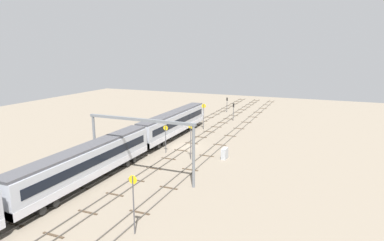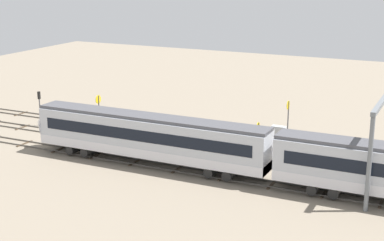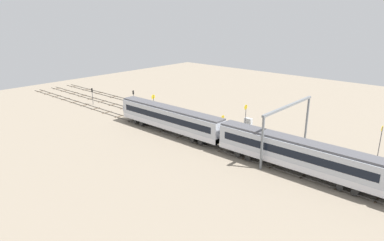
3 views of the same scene
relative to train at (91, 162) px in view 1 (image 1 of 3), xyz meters
name	(u,v)px [view 1 (image 1 of 3)]	position (x,y,z in m)	size (l,w,h in m)	color
ground_plane	(186,147)	(18.81, -4.98, -2.66)	(137.23, 137.23, 0.00)	gray
track_near_foreground	(213,150)	(18.81, -9.97, -2.59)	(121.23, 2.40, 0.16)	#59544C
track_second_near	(186,147)	(18.81, -4.98, -2.59)	(121.23, 2.40, 0.16)	#59544C
track_with_train	(161,143)	(18.81, 0.00, -2.59)	(121.23, 2.40, 0.16)	#59544C
train	(91,162)	(0.00, 0.00, 0.00)	(75.20, 3.24, 4.80)	#B7BCC6
overhead_gantry	(140,135)	(3.41, -5.28, 3.31)	(0.40, 15.39, 8.10)	slate
speed_sign_near_foreground	(166,136)	(14.32, -3.26, 0.31)	(0.14, 0.83, 4.65)	#4C4C51
speed_sign_mid_trackside	(191,136)	(12.98, -8.28, 1.03)	(0.14, 0.90, 5.78)	#4C4C51
speed_sign_far_trackside	(133,198)	(-8.37, -11.69, 0.91)	(0.14, 0.82, 5.71)	#4C4C51
speed_sign_distant_end	(204,113)	(32.08, -3.16, 0.90)	(0.14, 0.92, 5.53)	#4C4C51
signal_light_trackside_approach	(227,102)	(53.20, -1.99, 0.00)	(0.31, 0.32, 4.01)	#4C4C51
signal_light_trackside_departure	(233,109)	(43.03, -6.62, 0.12)	(0.31, 0.32, 4.21)	#4C4C51
relay_cabinet	(225,153)	(15.30, -12.99, -1.81)	(1.59, 0.73, 1.70)	#B2B7BC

